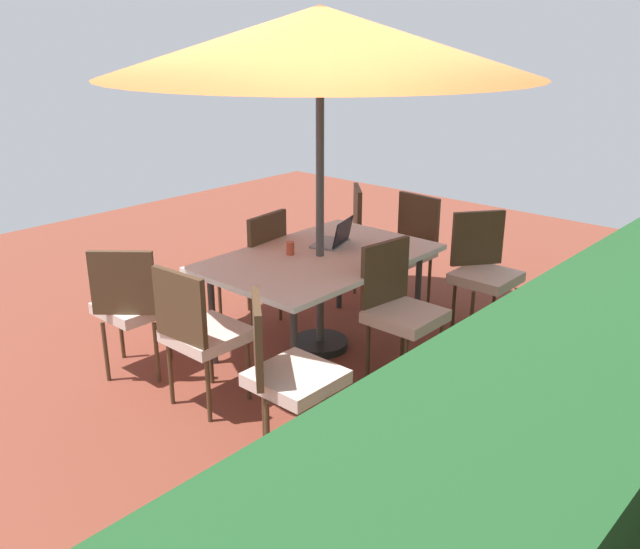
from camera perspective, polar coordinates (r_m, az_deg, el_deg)
ground_plane at (r=5.40m, az=0.00°, el=-6.19°), size 10.00×10.00×0.02m
dining_table at (r=5.12m, az=0.00°, el=1.06°), size 1.74×1.13×0.76m
patio_umbrella at (r=4.85m, az=0.00°, el=18.86°), size 3.03×3.03×2.51m
chair_north at (r=4.77m, az=6.66°, el=-2.57°), size 0.48×0.49×0.98m
chair_southeast at (r=4.96m, az=-15.50°, el=-2.28°), size 0.59×0.58×0.98m
chair_south at (r=5.64m, az=-5.51°, el=1.06°), size 0.47×0.48×0.98m
chair_southwest at (r=6.45m, az=1.81°, el=3.57°), size 0.59×0.59×0.98m
chair_east at (r=4.44m, az=-10.05°, el=-4.53°), size 0.47×0.46×0.98m
chair_northwest at (r=5.63m, az=13.52°, el=0.58°), size 0.58×0.58×0.98m
chair_west at (r=6.11m, az=7.29°, el=2.49°), size 0.48×0.47×0.98m
chair_northeast at (r=3.89m, az=-2.96°, el=-7.91°), size 0.59×0.58×0.98m
laptop at (r=5.34m, az=1.24°, el=2.97°), size 0.38×0.33×0.21m
cup at (r=5.12m, az=-2.50°, el=2.21°), size 0.06×0.06×0.10m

